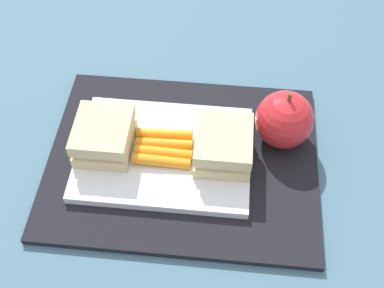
{
  "coord_description": "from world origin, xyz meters",
  "views": [
    {
      "loc": [
        0.05,
        -0.37,
        0.54
      ],
      "look_at": [
        0.01,
        0.0,
        0.04
      ],
      "focal_mm": 45.06,
      "sensor_mm": 36.0,
      "label": 1
    }
  ],
  "objects_px": {
    "sandwich_half_right": "(223,146)",
    "apple": "(284,120)",
    "sandwich_half_left": "(104,136)",
    "food_tray": "(164,153)",
    "carrot_sticks_bundle": "(164,148)"
  },
  "relations": [
    {
      "from": "sandwich_half_left",
      "to": "sandwich_half_right",
      "type": "relative_size",
      "value": 1.0
    },
    {
      "from": "sandwich_half_left",
      "to": "apple",
      "type": "xyz_separation_m",
      "value": [
        0.23,
        0.05,
        0.0
      ]
    },
    {
      "from": "sandwich_half_right",
      "to": "carrot_sticks_bundle",
      "type": "xyz_separation_m",
      "value": [
        -0.08,
        -0.0,
        -0.01
      ]
    },
    {
      "from": "sandwich_half_right",
      "to": "carrot_sticks_bundle",
      "type": "relative_size",
      "value": 1.02
    },
    {
      "from": "food_tray",
      "to": "sandwich_half_left",
      "type": "height_order",
      "value": "sandwich_half_left"
    },
    {
      "from": "sandwich_half_left",
      "to": "carrot_sticks_bundle",
      "type": "bearing_deg",
      "value": -0.16
    },
    {
      "from": "apple",
      "to": "sandwich_half_right",
      "type": "bearing_deg",
      "value": -148.95
    },
    {
      "from": "sandwich_half_right",
      "to": "carrot_sticks_bundle",
      "type": "bearing_deg",
      "value": -179.84
    },
    {
      "from": "sandwich_half_left",
      "to": "sandwich_half_right",
      "type": "bearing_deg",
      "value": 0.0
    },
    {
      "from": "sandwich_half_left",
      "to": "sandwich_half_right",
      "type": "height_order",
      "value": "same"
    },
    {
      "from": "food_tray",
      "to": "sandwich_half_right",
      "type": "height_order",
      "value": "sandwich_half_right"
    },
    {
      "from": "sandwich_half_left",
      "to": "sandwich_half_right",
      "type": "distance_m",
      "value": 0.16
    },
    {
      "from": "sandwich_half_right",
      "to": "apple",
      "type": "height_order",
      "value": "apple"
    },
    {
      "from": "food_tray",
      "to": "sandwich_half_right",
      "type": "relative_size",
      "value": 2.88
    },
    {
      "from": "sandwich_half_right",
      "to": "apple",
      "type": "distance_m",
      "value": 0.09
    }
  ]
}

